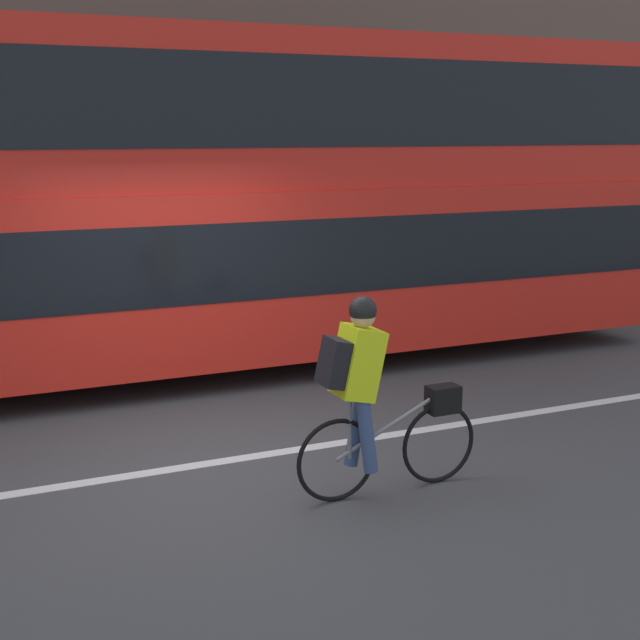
# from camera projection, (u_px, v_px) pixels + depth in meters

# --- Properties ---
(ground_plane) EXTENTS (80.00, 80.00, 0.00)m
(ground_plane) POSITION_uv_depth(u_px,v_px,m) (217.00, 456.00, 7.82)
(ground_plane) COLOR #424244
(road_center_line) EXTENTS (50.00, 0.14, 0.01)m
(road_center_line) POSITION_uv_depth(u_px,v_px,m) (222.00, 461.00, 7.69)
(road_center_line) COLOR silver
(road_center_line) RESTS_ON ground_plane
(sidewalk_curb) EXTENTS (60.00, 2.45, 0.10)m
(sidewalk_curb) POSITION_uv_depth(u_px,v_px,m) (90.00, 318.00, 13.32)
(sidewalk_curb) COLOR #A8A399
(sidewalk_curb) RESTS_ON ground_plane
(building_facade) EXTENTS (60.00, 0.30, 7.75)m
(building_facade) POSITION_uv_depth(u_px,v_px,m) (61.00, 59.00, 13.75)
(building_facade) COLOR brown
(building_facade) RESTS_ON ground_plane
(bus) EXTENTS (9.69, 2.49, 3.86)m
(bus) POSITION_uv_depth(u_px,v_px,m) (277.00, 188.00, 10.65)
(bus) COLOR black
(bus) RESTS_ON ground_plane
(cyclist_on_bike) EXTENTS (1.57, 0.32, 1.59)m
(cyclist_on_bike) POSITION_uv_depth(u_px,v_px,m) (371.00, 389.00, 6.81)
(cyclist_on_bike) COLOR black
(cyclist_on_bike) RESTS_ON ground_plane
(trash_bin) EXTENTS (0.51, 0.51, 0.88)m
(trash_bin) POSITION_uv_depth(u_px,v_px,m) (243.00, 276.00, 14.07)
(trash_bin) COLOR #194C23
(trash_bin) RESTS_ON sidewalk_curb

